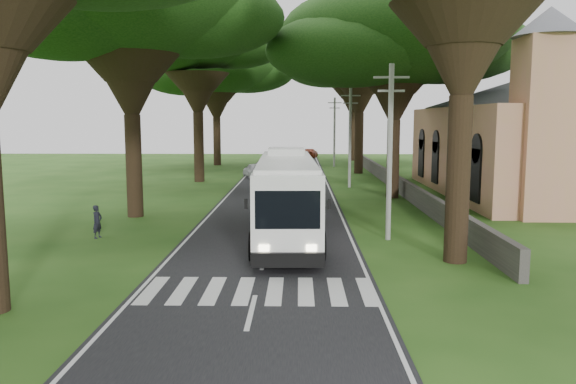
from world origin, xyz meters
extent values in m
plane|color=#244A15|center=(0.00, 0.00, 0.00)|extent=(140.00, 140.00, 0.00)
cube|color=black|center=(0.00, 25.00, 0.01)|extent=(8.00, 120.00, 0.04)
cube|color=silver|center=(0.00, -2.00, 0.00)|extent=(8.00, 3.00, 0.01)
cube|color=#383533|center=(9.00, 24.00, 0.60)|extent=(0.35, 50.00, 1.20)
cube|color=tan|center=(18.00, 22.00, 3.20)|extent=(12.00, 22.00, 6.40)
pyramid|color=#595960|center=(18.00, 22.00, 8.60)|extent=(14.00, 24.00, 2.20)
cube|color=tan|center=(15.00, 12.00, 5.00)|extent=(3.00, 3.00, 10.00)
cone|color=#595960|center=(15.00, 12.00, 10.80)|extent=(4.00, 4.00, 1.60)
cylinder|color=gray|center=(5.50, 6.00, 4.00)|extent=(0.24, 0.24, 8.00)
cube|color=gray|center=(5.50, 6.00, 7.40)|extent=(1.60, 0.10, 0.10)
cube|color=gray|center=(5.50, 6.00, 6.80)|extent=(1.20, 0.10, 0.10)
cylinder|color=gray|center=(5.50, 26.00, 4.00)|extent=(0.24, 0.24, 8.00)
cube|color=gray|center=(5.50, 26.00, 7.40)|extent=(1.60, 0.10, 0.10)
cube|color=gray|center=(5.50, 26.00, 6.80)|extent=(1.20, 0.10, 0.10)
cylinder|color=gray|center=(5.50, 46.00, 4.00)|extent=(0.24, 0.24, 8.00)
cube|color=gray|center=(5.50, 46.00, 7.40)|extent=(1.60, 0.10, 0.10)
cube|color=gray|center=(5.50, 46.00, 6.80)|extent=(1.20, 0.10, 0.10)
cylinder|color=black|center=(-8.00, 12.00, 2.90)|extent=(0.90, 0.90, 5.80)
cone|color=black|center=(-8.00, 12.00, 7.70)|extent=(3.20, 3.20, 3.80)
ellipsoid|color=black|center=(-8.00, 12.00, 11.88)|extent=(14.24, 14.24, 5.98)
cylinder|color=black|center=(-7.50, 30.00, 3.07)|extent=(0.90, 0.90, 6.13)
cone|color=black|center=(-7.50, 30.00, 8.03)|extent=(3.20, 3.20, 3.80)
ellipsoid|color=black|center=(-7.50, 30.00, 12.63)|extent=(12.89, 12.89, 5.42)
cylinder|color=black|center=(-8.50, 48.00, 2.86)|extent=(0.90, 0.90, 5.71)
cone|color=black|center=(-8.50, 48.00, 7.61)|extent=(3.20, 3.20, 3.80)
ellipsoid|color=black|center=(-8.50, 48.00, 11.69)|extent=(15.46, 15.46, 6.49)
cylinder|color=black|center=(7.50, 2.00, 3.22)|extent=(0.90, 0.90, 6.43)
cone|color=black|center=(7.50, 2.00, 8.33)|extent=(3.20, 3.20, 3.80)
cylinder|color=black|center=(8.00, 20.00, 2.74)|extent=(0.90, 0.90, 5.48)
cone|color=black|center=(8.00, 20.00, 7.38)|extent=(3.20, 3.20, 3.80)
ellipsoid|color=black|center=(8.00, 20.00, 11.17)|extent=(16.11, 16.11, 6.77)
cylinder|color=black|center=(7.50, 38.00, 3.09)|extent=(0.90, 0.90, 6.18)
cone|color=black|center=(7.50, 38.00, 8.08)|extent=(3.20, 3.20, 3.80)
ellipsoid|color=black|center=(7.50, 38.00, 12.74)|extent=(13.17, 13.17, 5.53)
cylinder|color=black|center=(8.50, 56.00, 3.18)|extent=(0.90, 0.90, 6.37)
cone|color=black|center=(8.50, 56.00, 8.27)|extent=(3.20, 3.20, 3.80)
ellipsoid|color=black|center=(8.50, 56.00, 13.15)|extent=(16.38, 16.38, 6.88)
cube|color=white|center=(0.80, 6.24, 2.03)|extent=(2.98, 12.70, 3.11)
cube|color=black|center=(0.79, 6.56, 2.47)|extent=(2.98, 10.39, 1.16)
cube|color=black|center=(0.80, 6.24, 0.53)|extent=(3.03, 12.74, 0.37)
cube|color=red|center=(0.80, 6.24, 1.32)|extent=(3.00, 11.44, 0.19)
cube|color=white|center=(0.80, 6.24, 3.64)|extent=(2.76, 12.06, 0.19)
cylinder|color=black|center=(-0.40, 1.99, 0.58)|extent=(0.40, 1.17, 1.16)
cylinder|color=black|center=(2.23, 2.07, 0.58)|extent=(0.40, 1.17, 1.16)
cylinder|color=black|center=(-0.63, 10.20, 0.58)|extent=(0.40, 1.17, 1.16)
cylinder|color=black|center=(2.00, 10.28, 0.58)|extent=(0.40, 1.17, 1.16)
imported|color=silver|center=(-2.88, 33.68, 0.71)|extent=(2.73, 4.30, 1.36)
imported|color=navy|center=(-0.89, 53.74, 0.62)|extent=(1.89, 3.74, 1.18)
imported|color=maroon|center=(3.00, 61.28, 0.66)|extent=(2.50, 4.60, 1.26)
imported|color=black|center=(-8.07, 6.09, 0.78)|extent=(0.53, 0.66, 1.56)
camera|label=1|loc=(1.37, -19.57, 5.56)|focal=35.00mm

